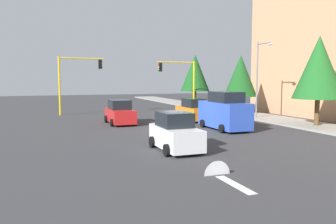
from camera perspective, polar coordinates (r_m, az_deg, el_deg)
The scene contains 13 objects.
ground_plane at distance 24.39m, azimuth 2.04°, elevation -3.13°, with size 120.00×120.00×0.00m, color #353538.
sidewalk_kerb at distance 33.85m, azimuth 15.37°, elevation -0.78°, with size 80.00×4.00×0.15m, color gray.
lane_arrow_near at distance 12.96m, azimuth 9.32°, elevation -10.93°, with size 2.40×1.10×1.10m.
traffic_signal_far_right at distance 36.46m, azimuth -15.00°, elevation 6.17°, with size 0.36×4.59×5.97m.
traffic_signal_far_left at distance 39.24m, azimuth 1.98°, elevation 6.08°, with size 0.36×4.59×5.75m.
street_lamp_curbside at distance 31.78m, azimuth 15.12°, elevation 6.55°, with size 2.15×0.28×7.00m.
tree_roadside_far at distance 44.43m, azimuth 4.56°, elevation 6.54°, with size 3.76×3.76×6.85m.
tree_roadside_mid at distance 35.87m, azimuth 12.07°, elevation 5.93°, with size 3.38×3.38×6.14m.
tree_roadside_near at distance 28.30m, azimuth 23.95°, elevation 6.85°, with size 3.82×3.82×6.96m.
delivery_van_blue at distance 25.14m, azimuth 9.42°, elevation -0.00°, with size 4.80×2.22×2.77m.
car_orange at distance 30.29m, azimuth 4.22°, elevation 0.25°, with size 4.17×2.02×1.98m.
car_red at distance 28.24m, azimuth -8.05°, elevation -0.17°, with size 4.18×2.09×1.98m.
car_white at distance 17.54m, azimuth 1.24°, elevation -3.56°, with size 3.71×2.02×1.98m.
Camera 1 is at (22.30, -9.20, 3.65)m, focal length 36.37 mm.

